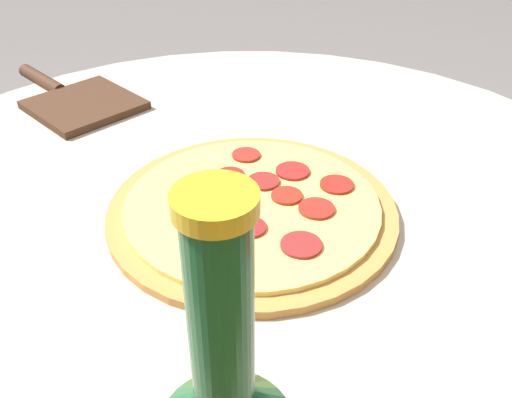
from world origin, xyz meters
TOP-DOWN VIEW (x-y plane):
  - table at (0.00, 0.00)m, footprint 1.02×1.02m
  - pizza at (-0.01, 0.02)m, footprint 0.33×0.33m
  - pizza_paddle at (0.18, -0.35)m, footprint 0.20×0.28m

SIDE VIEW (x-z plane):
  - table at x=0.00m, z-range 0.17..0.88m
  - pizza_paddle at x=0.18m, z-range 0.70..0.72m
  - pizza at x=-0.01m, z-range 0.70..0.72m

